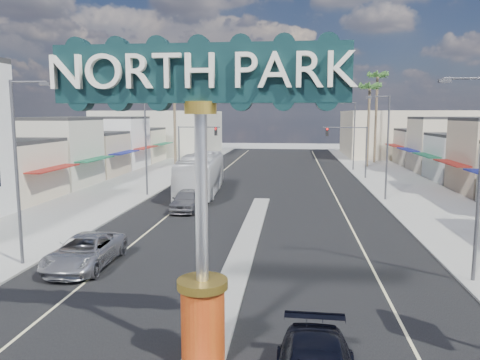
% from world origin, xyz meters
% --- Properties ---
extents(ground, '(160.00, 160.00, 0.00)m').
position_xyz_m(ground, '(0.00, 30.00, 0.00)').
color(ground, gray).
rests_on(ground, ground).
extents(road, '(20.00, 120.00, 0.01)m').
position_xyz_m(road, '(0.00, 30.00, 0.01)').
color(road, black).
rests_on(road, ground).
extents(median_island, '(1.30, 30.00, 0.16)m').
position_xyz_m(median_island, '(0.00, 14.00, 0.08)').
color(median_island, gray).
rests_on(median_island, ground).
extents(sidewalk_left, '(8.00, 120.00, 0.12)m').
position_xyz_m(sidewalk_left, '(-14.00, 30.00, 0.06)').
color(sidewalk_left, gray).
rests_on(sidewalk_left, ground).
extents(sidewalk_right, '(8.00, 120.00, 0.12)m').
position_xyz_m(sidewalk_right, '(14.00, 30.00, 0.06)').
color(sidewalk_right, gray).
rests_on(sidewalk_right, ground).
extents(storefront_row_left, '(12.00, 42.00, 6.00)m').
position_xyz_m(storefront_row_left, '(-24.00, 43.00, 3.00)').
color(storefront_row_left, beige).
rests_on(storefront_row_left, ground).
extents(backdrop_far_left, '(20.00, 20.00, 8.00)m').
position_xyz_m(backdrop_far_left, '(-22.00, 75.00, 4.00)').
color(backdrop_far_left, '#B7B29E').
rests_on(backdrop_far_left, ground).
extents(backdrop_far_right, '(20.00, 20.00, 8.00)m').
position_xyz_m(backdrop_far_right, '(22.00, 75.00, 4.00)').
color(backdrop_far_right, beige).
rests_on(backdrop_far_right, ground).
extents(gateway_sign, '(8.20, 1.50, 9.15)m').
position_xyz_m(gateway_sign, '(0.00, 1.98, 5.93)').
color(gateway_sign, red).
rests_on(gateway_sign, median_island).
extents(traffic_signal_left, '(5.09, 0.45, 6.00)m').
position_xyz_m(traffic_signal_left, '(-9.18, 43.99, 4.27)').
color(traffic_signal_left, '#47474C').
rests_on(traffic_signal_left, ground).
extents(traffic_signal_right, '(5.09, 0.45, 6.00)m').
position_xyz_m(traffic_signal_right, '(9.18, 43.99, 4.27)').
color(traffic_signal_right, '#47474C').
rests_on(traffic_signal_right, ground).
extents(streetlight_l_near, '(2.03, 0.22, 9.00)m').
position_xyz_m(streetlight_l_near, '(-10.43, 10.00, 5.07)').
color(streetlight_l_near, '#47474C').
rests_on(streetlight_l_near, ground).
extents(streetlight_l_mid, '(2.03, 0.22, 9.00)m').
position_xyz_m(streetlight_l_mid, '(-10.43, 30.00, 5.07)').
color(streetlight_l_mid, '#47474C').
rests_on(streetlight_l_mid, ground).
extents(streetlight_l_far, '(2.03, 0.22, 9.00)m').
position_xyz_m(streetlight_l_far, '(-10.43, 52.00, 5.07)').
color(streetlight_l_far, '#47474C').
rests_on(streetlight_l_far, ground).
extents(streetlight_r_near, '(2.03, 0.22, 9.00)m').
position_xyz_m(streetlight_r_near, '(10.43, 10.00, 5.07)').
color(streetlight_r_near, '#47474C').
rests_on(streetlight_r_near, ground).
extents(streetlight_r_mid, '(2.03, 0.22, 9.00)m').
position_xyz_m(streetlight_r_mid, '(10.43, 30.00, 5.07)').
color(streetlight_r_mid, '#47474C').
rests_on(streetlight_r_mid, ground).
extents(streetlight_r_far, '(2.03, 0.22, 9.00)m').
position_xyz_m(streetlight_r_far, '(10.43, 52.00, 5.07)').
color(streetlight_r_far, '#47474C').
rests_on(streetlight_r_far, ground).
extents(palm_left_far, '(2.60, 2.60, 13.10)m').
position_xyz_m(palm_left_far, '(-13.00, 50.00, 11.50)').
color(palm_left_far, brown).
rests_on(palm_left_far, ground).
extents(palm_right_mid, '(2.60, 2.60, 12.10)m').
position_xyz_m(palm_right_mid, '(13.00, 56.00, 10.60)').
color(palm_right_mid, brown).
rests_on(palm_right_mid, ground).
extents(palm_right_far, '(2.60, 2.60, 14.10)m').
position_xyz_m(palm_right_far, '(15.00, 62.00, 12.39)').
color(palm_right_far, brown).
rests_on(palm_right_far, ground).
extents(suv_left, '(2.58, 5.58, 1.55)m').
position_xyz_m(suv_left, '(-7.43, 10.18, 0.78)').
color(suv_left, '#A4A3A8').
rests_on(suv_left, ground).
extents(car_parked_left, '(1.99, 4.94, 1.68)m').
position_xyz_m(car_parked_left, '(-5.50, 23.92, 0.84)').
color(car_parked_left, slate).
rests_on(car_parked_left, ground).
extents(city_bus, '(3.98, 13.51, 3.71)m').
position_xyz_m(city_bus, '(-5.95, 31.87, 1.86)').
color(city_bus, silver).
rests_on(city_bus, ground).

